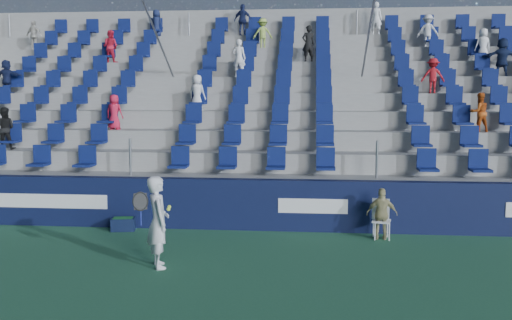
{
  "coord_description": "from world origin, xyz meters",
  "views": [
    {
      "loc": [
        1.44,
        -10.01,
        3.24
      ],
      "look_at": [
        0.2,
        2.8,
        1.7
      ],
      "focal_mm": 40.0,
      "sensor_mm": 36.0,
      "label": 1
    }
  ],
  "objects": [
    {
      "name": "tennis_player",
      "position": [
        -1.35,
        0.06,
        0.86
      ],
      "size": [
        0.72,
        0.74,
        1.71
      ],
      "color": "silver",
      "rests_on": "ground"
    },
    {
      "name": "sponsor_wall",
      "position": [
        0.0,
        3.15,
        0.6
      ],
      "size": [
        24.0,
        0.32,
        1.2
      ],
      "color": "#0F1538",
      "rests_on": "ground"
    },
    {
      "name": "ground",
      "position": [
        0.0,
        0.0,
        0.0
      ],
      "size": [
        70.0,
        70.0,
        0.0
      ],
      "primitive_type": "plane",
      "color": "#2B6443",
      "rests_on": "ground"
    },
    {
      "name": "grandstand",
      "position": [
        -0.0,
        8.24,
        2.14
      ],
      "size": [
        24.0,
        8.17,
        6.63
      ],
      "color": "#989893",
      "rests_on": "ground"
    },
    {
      "name": "line_judge_chair",
      "position": [
        3.01,
        2.64,
        0.5
      ],
      "size": [
        0.46,
        0.47,
        0.87
      ],
      "color": "white",
      "rests_on": "ground"
    },
    {
      "name": "ball_bin",
      "position": [
        -2.94,
        2.75,
        0.17
      ],
      "size": [
        0.6,
        0.45,
        0.31
      ],
      "color": "#0E1835",
      "rests_on": "ground"
    },
    {
      "name": "line_judge",
      "position": [
        3.01,
        2.5,
        0.57
      ],
      "size": [
        0.69,
        0.34,
        1.15
      ],
      "primitive_type": "imported",
      "rotation": [
        0.0,
        0.0,
        3.05
      ],
      "color": "tan",
      "rests_on": "ground"
    }
  ]
}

